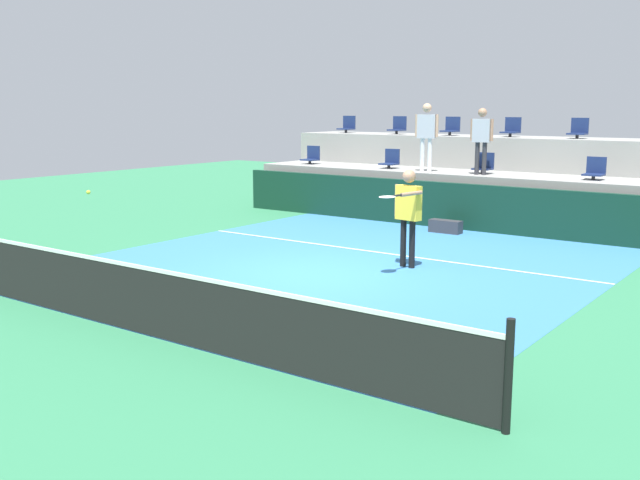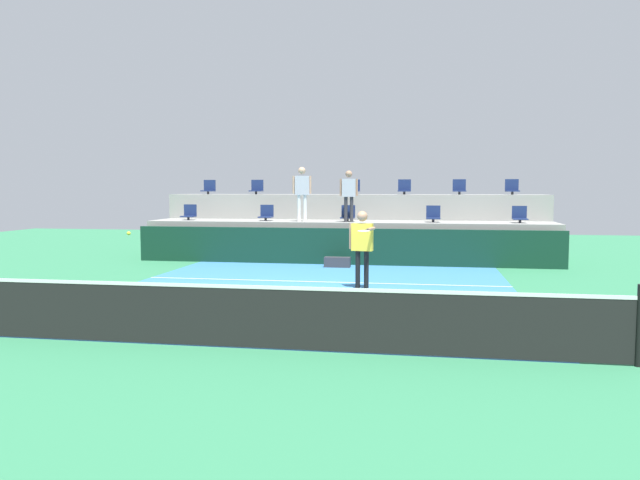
{
  "view_description": "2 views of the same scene",
  "coord_description": "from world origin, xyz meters",
  "px_view_note": "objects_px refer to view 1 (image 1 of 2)",
  "views": [
    {
      "loc": [
        7.48,
        -9.97,
        2.9
      ],
      "look_at": [
        0.87,
        -0.9,
        0.85
      ],
      "focal_mm": 41.09,
      "sensor_mm": 36.0,
      "label": 1
    },
    {
      "loc": [
        2.48,
        -12.32,
        2.28
      ],
      "look_at": [
        0.45,
        -0.6,
        1.29
      ],
      "focal_mm": 34.41,
      "sensor_mm": 36.0,
      "label": 2
    }
  ],
  "objects_px": {
    "stadium_chair_lower_left": "(390,160)",
    "spectator_in_grey": "(427,130)",
    "tennis_player": "(408,208)",
    "tennis_ball": "(88,192)",
    "stadium_chair_lower_far_left": "(312,156)",
    "spectator_in_white": "(482,135)",
    "stadium_chair_upper_left": "(398,127)",
    "stadium_chair_upper_far_left": "(347,126)",
    "stadium_chair_upper_center": "(512,129)",
    "stadium_chair_upper_mid_left": "(451,128)",
    "stadium_chair_upper_mid_right": "(578,130)",
    "equipment_bag": "(445,226)",
    "stadium_chair_lower_right": "(595,170)",
    "stadium_chair_lower_center": "(484,165)"
  },
  "relations": [
    {
      "from": "stadium_chair_upper_left",
      "to": "spectator_in_grey",
      "type": "bearing_deg",
      "value": -46.08
    },
    {
      "from": "stadium_chair_lower_far_left",
      "to": "stadium_chair_upper_mid_right",
      "type": "relative_size",
      "value": 1.0
    },
    {
      "from": "stadium_chair_upper_far_left",
      "to": "tennis_ball",
      "type": "distance_m",
      "value": 12.07
    },
    {
      "from": "stadium_chair_upper_left",
      "to": "spectator_in_white",
      "type": "bearing_deg",
      "value": -31.2
    },
    {
      "from": "spectator_in_white",
      "to": "tennis_ball",
      "type": "xyz_separation_m",
      "value": [
        -2.57,
        -9.52,
        -0.68
      ]
    },
    {
      "from": "tennis_player",
      "to": "spectator_in_white",
      "type": "xyz_separation_m",
      "value": [
        -0.98,
        5.34,
        1.11
      ]
    },
    {
      "from": "stadium_chair_lower_right",
      "to": "stadium_chair_upper_far_left",
      "type": "relative_size",
      "value": 1.0
    },
    {
      "from": "stadium_chair_upper_mid_right",
      "to": "spectator_in_white",
      "type": "height_order",
      "value": "spectator_in_white"
    },
    {
      "from": "stadium_chair_upper_far_left",
      "to": "stadium_chair_upper_mid_left",
      "type": "height_order",
      "value": "same"
    },
    {
      "from": "stadium_chair_upper_mid_right",
      "to": "tennis_player",
      "type": "relative_size",
      "value": 0.29
    },
    {
      "from": "stadium_chair_upper_far_left",
      "to": "spectator_in_white",
      "type": "xyz_separation_m",
      "value": [
        5.41,
        -2.18,
        -0.1
      ]
    },
    {
      "from": "stadium_chair_upper_mid_left",
      "to": "stadium_chair_upper_mid_right",
      "type": "distance_m",
      "value": 3.54
    },
    {
      "from": "stadium_chair_upper_mid_left",
      "to": "spectator_in_grey",
      "type": "relative_size",
      "value": 0.3
    },
    {
      "from": "stadium_chair_lower_left",
      "to": "spectator_in_grey",
      "type": "height_order",
      "value": "spectator_in_grey"
    },
    {
      "from": "spectator_in_white",
      "to": "stadium_chair_lower_far_left",
      "type": "bearing_deg",
      "value": 175.97
    },
    {
      "from": "stadium_chair_lower_center",
      "to": "stadium_chair_upper_center",
      "type": "distance_m",
      "value": 1.99
    },
    {
      "from": "spectator_in_white",
      "to": "stadium_chair_upper_left",
      "type": "bearing_deg",
      "value": 148.8
    },
    {
      "from": "stadium_chair_upper_far_left",
      "to": "stadium_chair_upper_mid_right",
      "type": "xyz_separation_m",
      "value": [
        7.06,
        0.0,
        0.0
      ]
    },
    {
      "from": "stadium_chair_lower_far_left",
      "to": "spectator_in_white",
      "type": "relative_size",
      "value": 0.32
    },
    {
      "from": "stadium_chair_lower_left",
      "to": "tennis_ball",
      "type": "distance_m",
      "value": 9.9
    },
    {
      "from": "stadium_chair_upper_mid_left",
      "to": "spectator_in_grey",
      "type": "height_order",
      "value": "spectator_in_grey"
    },
    {
      "from": "spectator_in_white",
      "to": "equipment_bag",
      "type": "xyz_separation_m",
      "value": [
        -0.14,
        -1.52,
        -2.06
      ]
    },
    {
      "from": "stadium_chair_lower_left",
      "to": "stadium_chair_upper_far_left",
      "type": "distance_m",
      "value": 3.3
    },
    {
      "from": "tennis_player",
      "to": "stadium_chair_upper_mid_right",
      "type": "bearing_deg",
      "value": 84.83
    },
    {
      "from": "stadium_chair_upper_center",
      "to": "tennis_player",
      "type": "relative_size",
      "value": 0.29
    },
    {
      "from": "stadium_chair_upper_far_left",
      "to": "tennis_player",
      "type": "bearing_deg",
      "value": -49.67
    },
    {
      "from": "stadium_chair_upper_far_left",
      "to": "stadium_chair_lower_far_left",
      "type": "bearing_deg",
      "value": -91.51
    },
    {
      "from": "tennis_player",
      "to": "stadium_chair_upper_left",
      "type": "bearing_deg",
      "value": 121.36
    },
    {
      "from": "stadium_chair_lower_right",
      "to": "spectator_in_white",
      "type": "distance_m",
      "value": 2.76
    },
    {
      "from": "tennis_player",
      "to": "spectator_in_white",
      "type": "bearing_deg",
      "value": 100.37
    },
    {
      "from": "stadium_chair_lower_left",
      "to": "stadium_chair_upper_mid_right",
      "type": "height_order",
      "value": "stadium_chair_upper_mid_right"
    },
    {
      "from": "stadium_chair_lower_far_left",
      "to": "stadium_chair_lower_center",
      "type": "distance_m",
      "value": 5.38
    },
    {
      "from": "stadium_chair_upper_mid_left",
      "to": "stadium_chair_upper_mid_right",
      "type": "height_order",
      "value": "same"
    },
    {
      "from": "stadium_chair_upper_center",
      "to": "tennis_player",
      "type": "xyz_separation_m",
      "value": [
        1.09,
        -7.52,
        -1.21
      ]
    },
    {
      "from": "stadium_chair_upper_center",
      "to": "stadium_chair_upper_mid_left",
      "type": "bearing_deg",
      "value": 180.0
    },
    {
      "from": "stadium_chair_lower_left",
      "to": "equipment_bag",
      "type": "distance_m",
      "value": 3.51
    },
    {
      "from": "stadium_chair_upper_mid_right",
      "to": "spectator_in_white",
      "type": "relative_size",
      "value": 0.32
    },
    {
      "from": "stadium_chair_upper_mid_left",
      "to": "spectator_in_grey",
      "type": "xyz_separation_m",
      "value": [
        0.38,
        -2.18,
        -0.02
      ]
    },
    {
      "from": "spectator_in_grey",
      "to": "tennis_player",
      "type": "bearing_deg",
      "value": -65.08
    },
    {
      "from": "stadium_chair_lower_center",
      "to": "spectator_in_white",
      "type": "xyz_separation_m",
      "value": [
        0.07,
        -0.38,
        0.75
      ]
    },
    {
      "from": "spectator_in_grey",
      "to": "equipment_bag",
      "type": "relative_size",
      "value": 2.28
    },
    {
      "from": "stadium_chair_upper_mid_left",
      "to": "tennis_player",
      "type": "xyz_separation_m",
      "value": [
        2.86,
        -7.52,
        -1.21
      ]
    },
    {
      "from": "stadium_chair_upper_mid_right",
      "to": "tennis_ball",
      "type": "distance_m",
      "value": 12.47
    },
    {
      "from": "stadium_chair_lower_left",
      "to": "equipment_bag",
      "type": "height_order",
      "value": "stadium_chair_lower_left"
    },
    {
      "from": "stadium_chair_lower_center",
      "to": "stadium_chair_lower_right",
      "type": "distance_m",
      "value": 2.7
    },
    {
      "from": "tennis_player",
      "to": "tennis_ball",
      "type": "bearing_deg",
      "value": -130.28
    },
    {
      "from": "stadium_chair_upper_far_left",
      "to": "stadium_chair_upper_mid_left",
      "type": "xyz_separation_m",
      "value": [
        3.52,
        0.0,
        0.0
      ]
    },
    {
      "from": "equipment_bag",
      "to": "tennis_ball",
      "type": "bearing_deg",
      "value": -106.9
    },
    {
      "from": "spectator_in_grey",
      "to": "stadium_chair_lower_left",
      "type": "bearing_deg",
      "value": 163.27
    },
    {
      "from": "stadium_chair_lower_left",
      "to": "tennis_player",
      "type": "relative_size",
      "value": 0.29
    }
  ]
}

